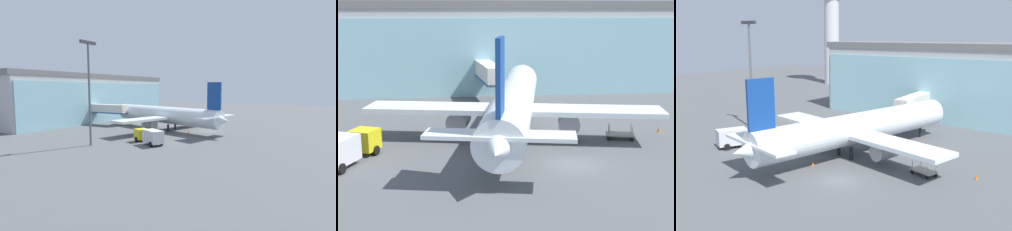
{
  "view_description": "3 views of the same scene",
  "coord_description": "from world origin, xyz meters",
  "views": [
    {
      "loc": [
        -56.94,
        -24.59,
        9.73
      ],
      "look_at": [
        -2.61,
        9.4,
        3.33
      ],
      "focal_mm": 28.0,
      "sensor_mm": 36.0,
      "label": 1
    },
    {
      "loc": [
        -11.14,
        -37.1,
        13.15
      ],
      "look_at": [
        -4.78,
        9.25,
        2.36
      ],
      "focal_mm": 50.0,
      "sensor_mm": 36.0,
      "label": 2
    },
    {
      "loc": [
        24.31,
        -32.47,
        15.69
      ],
      "look_at": [
        -6.21,
        9.48,
        4.97
      ],
      "focal_mm": 42.0,
      "sensor_mm": 36.0,
      "label": 3
    }
  ],
  "objects": [
    {
      "name": "ground",
      "position": [
        0.0,
        0.0,
        0.0
      ],
      "size": [
        240.0,
        240.0,
        0.0
      ],
      "primitive_type": "plane",
      "color": "#545659"
    },
    {
      "name": "terminal_building",
      "position": [
        -0.0,
        39.43,
        7.1
      ],
      "size": [
        55.98,
        15.12,
        14.2
      ],
      "rotation": [
        0.0,
        0.0,
        -0.02
      ],
      "color": "#B1B1B1",
      "rests_on": "ground"
    },
    {
      "name": "jet_bridge",
      "position": [
        -4.9,
        29.25,
        4.23
      ],
      "size": [
        3.35,
        14.75,
        5.6
      ],
      "rotation": [
        0.0,
        0.0,
        1.65
      ],
      "color": "silver",
      "rests_on": "ground"
    },
    {
      "name": "airplane",
      "position": [
        -4.0,
        9.21,
        3.54
      ],
      "size": [
        29.86,
        35.49,
        11.17
      ],
      "rotation": [
        0.0,
        0.0,
        1.35
      ],
      "color": "white",
      "rests_on": "ground"
    },
    {
      "name": "catering_truck",
      "position": [
        -19.52,
        2.83,
        1.47
      ],
      "size": [
        4.97,
        7.57,
        2.65
      ],
      "rotation": [
        0.0,
        0.0,
        1.15
      ],
      "color": "yellow",
      "rests_on": "ground"
    },
    {
      "name": "baggage_cart",
      "position": [
        6.73,
        7.12,
        0.5
      ],
      "size": [
        3.15,
        2.37,
        1.5
      ],
      "rotation": [
        0.0,
        0.0,
        2.83
      ],
      "color": "#9E998C",
      "rests_on": "ground"
    },
    {
      "name": "safety_cone_nose",
      "position": [
        -5.6,
        2.17,
        0.28
      ],
      "size": [
        0.36,
        0.36,
        0.55
      ],
      "primitive_type": "cone",
      "color": "orange",
      "rests_on": "ground"
    },
    {
      "name": "safety_cone_wingtip",
      "position": [
        12.02,
        9.32,
        0.28
      ],
      "size": [
        0.36,
        0.36,
        0.55
      ],
      "primitive_type": "cone",
      "color": "orange",
      "rests_on": "ground"
    }
  ]
}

